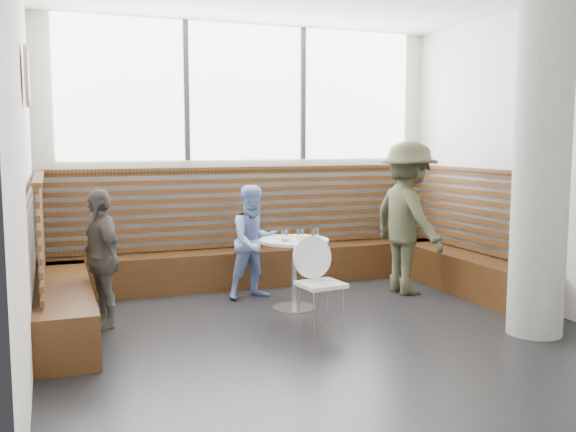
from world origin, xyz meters
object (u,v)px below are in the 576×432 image
object	(u,v)px
concrete_column	(542,161)
cafe_table	(294,259)
child_left	(101,258)
adult_man	(408,218)
child_back	(255,242)
cafe_chair	(318,275)

from	to	relation	value
concrete_column	cafe_table	size ratio (longest dim) A/B	4.25
child_left	adult_man	bearing A→B (deg)	77.66
concrete_column	child_back	bearing A→B (deg)	132.59
child_back	child_left	size ratio (longest dim) A/B	0.97
concrete_column	cafe_table	bearing A→B (deg)	138.42
child_back	concrete_column	bearing A→B (deg)	-57.64
concrete_column	child_back	world-z (taller)	concrete_column
child_left	cafe_chair	bearing A→B (deg)	54.32
concrete_column	child_left	size ratio (longest dim) A/B	2.40
concrete_column	child_left	world-z (taller)	concrete_column
adult_man	cafe_chair	bearing A→B (deg)	116.10
adult_man	child_left	bearing A→B (deg)	88.23
cafe_chair	concrete_column	bearing A→B (deg)	-34.32
cafe_chair	child_left	world-z (taller)	child_left
concrete_column	adult_man	xyz separation A→B (m)	(-0.28, 1.82, -0.71)
adult_man	child_back	size ratio (longest dim) A/B	1.38
cafe_table	child_left	xyz separation A→B (m)	(-1.96, 0.06, 0.13)
concrete_column	cafe_table	distance (m)	2.61
concrete_column	cafe_table	xyz separation A→B (m)	(-1.79, 1.58, -1.06)
cafe_chair	child_left	xyz separation A→B (m)	(-1.95, 0.73, 0.16)
adult_man	child_back	world-z (taller)	adult_man
cafe_chair	adult_man	xyz separation A→B (m)	(1.52, 0.90, 0.38)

